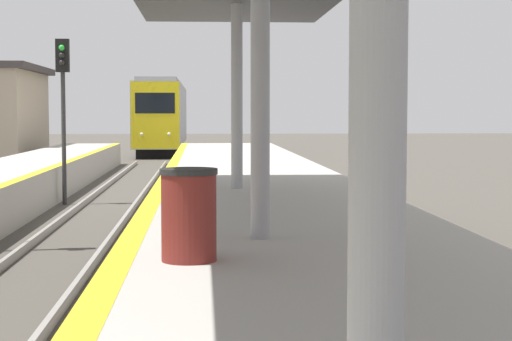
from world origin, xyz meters
The scene contains 3 objects.
train centered at (0.00, 53.17, 2.27)m, with size 2.65×19.04×4.47m.
signal_far centered at (-1.29, 21.45, 3.17)m, with size 0.36×0.31×4.53m.
trash_bin centered at (2.37, 6.40, 1.50)m, with size 0.59×0.59×0.94m.
Camera 1 is at (2.51, -2.26, 2.53)m, focal length 60.00 mm.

